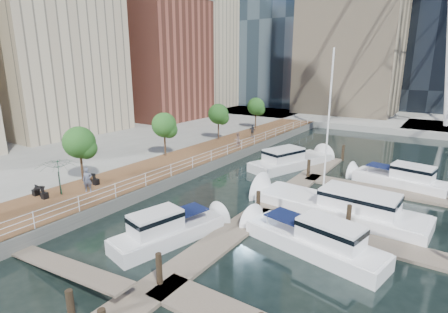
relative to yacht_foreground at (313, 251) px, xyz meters
name	(u,v)px	position (x,y,z in m)	size (l,w,h in m)	color
ground	(146,251)	(-8.01, -5.36, 0.00)	(520.00, 520.00, 0.00)	black
boardwalk	(189,161)	(-17.01, 9.64, 0.50)	(6.00, 60.00, 1.00)	brown
seawall	(212,166)	(-14.01, 9.64, 0.50)	(0.25, 60.00, 1.00)	#595954
land_inland	(46,134)	(-44.01, 9.64, 0.50)	(48.00, 90.00, 1.00)	gray
land_far	(401,99)	(-8.01, 96.64, 0.50)	(200.00, 114.00, 1.00)	gray
railing	(211,156)	(-14.11, 9.64, 1.52)	(0.10, 60.00, 1.05)	white
floating_docks	(336,215)	(-0.05, 4.62, 0.49)	(16.00, 34.00, 2.60)	#6D6051
midrise_condos	(115,45)	(-41.58, 21.46, 13.42)	(19.00, 67.00, 28.00)	#BCAD8E
street_trees	(164,125)	(-19.41, 8.64, 4.29)	(2.60, 42.60, 4.60)	#3F2B1C
cafe_tables	(14,202)	(-18.41, -7.36, 1.37)	(2.50, 13.70, 0.74)	black
yacht_foreground	(313,251)	(0.00, 0.00, 0.00)	(2.42, 9.01, 2.15)	white
pedestrian_near	(88,180)	(-16.85, -2.69, 1.94)	(0.69, 0.45, 1.88)	#4F566A
pedestrian_mid	(237,140)	(-15.23, 16.45, 1.84)	(0.82, 0.64, 1.68)	#88675E
pedestrian_far	(252,131)	(-16.36, 22.19, 1.84)	(0.98, 0.41, 1.68)	#343741
moored_yachts	(342,219)	(0.20, 5.25, 0.00)	(24.31, 38.97, 11.50)	white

